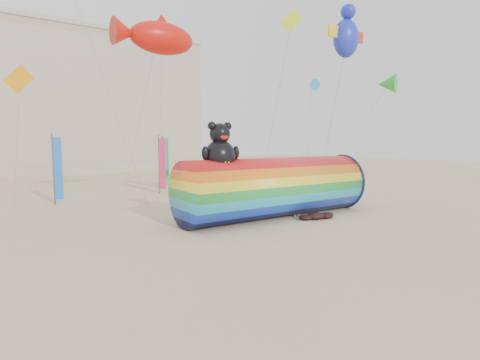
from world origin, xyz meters
TOP-DOWN VIEW (x-y plane):
  - ground at (0.00, 0.00)m, footprint 160.00×160.00m
  - windsock_assembly at (3.02, 1.40)m, footprint 12.48×3.80m
  - kite_handler at (4.02, 0.58)m, footprint 0.67×0.46m
  - fabric_bundle at (4.71, -0.53)m, footprint 2.62×1.35m
  - festival_banners at (-0.95, 15.63)m, footprint 10.84×4.46m
  - flying_kites at (1.52, 5.78)m, footprint 27.27×14.66m

SIDE VIEW (x-z plane):
  - ground at x=0.00m, z-range 0.00..0.00m
  - fabric_bundle at x=4.71m, z-range -0.03..0.37m
  - kite_handler at x=4.02m, z-range 0.00..1.77m
  - windsock_assembly at x=3.02m, z-range -0.97..4.78m
  - festival_banners at x=-0.95m, z-range 0.04..5.24m
  - flying_kites at x=1.52m, z-range 6.38..16.13m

